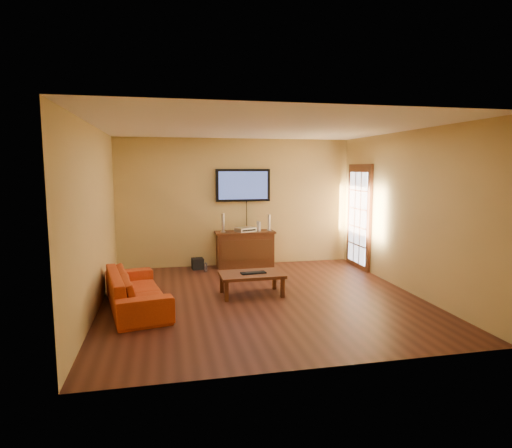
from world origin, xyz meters
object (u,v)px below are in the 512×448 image
object	(u,v)px
coffee_table	(252,276)
television	(243,185)
subwoofer	(198,264)
av_receiver	(245,229)
speaker_right	(269,223)
game_console	(259,226)
media_console	(245,249)
bottle	(205,267)
keyboard	(253,273)
sofa	(136,283)
speaker_left	(223,224)

from	to	relation	value
coffee_table	television	bearing A→B (deg)	83.11
subwoofer	av_receiver	bearing A→B (deg)	-5.80
speaker_right	game_console	bearing A→B (deg)	-179.53
media_console	bottle	size ratio (longest dim) A/B	6.68
media_console	keyboard	distance (m)	2.09
game_console	bottle	size ratio (longest dim) A/B	1.07
av_receiver	subwoofer	xyz separation A→B (m)	(-1.01, -0.01, -0.69)
sofa	bottle	size ratio (longest dim) A/B	10.20
sofa	bottle	bearing A→B (deg)	-41.58
television	coffee_table	bearing A→B (deg)	-96.89
game_console	keyboard	world-z (taller)	game_console
speaker_right	keyboard	xyz separation A→B (m)	(-0.78, -2.10, -0.53)
subwoofer	keyboard	world-z (taller)	keyboard
television	av_receiver	world-z (taller)	television
av_receiver	speaker_right	bearing A→B (deg)	-17.46
speaker_left	subwoofer	bearing A→B (deg)	-178.49
sofa	keyboard	size ratio (longest dim) A/B	4.51
sofa	bottle	distance (m)	2.41
sofa	keyboard	xyz separation A→B (m)	(1.84, 0.26, 0.01)
coffee_table	game_console	world-z (taller)	game_console
television	speaker_right	world-z (taller)	television
media_console	coffee_table	distance (m)	2.07
game_console	keyboard	xyz separation A→B (m)	(-0.55, -2.10, -0.48)
game_console	bottle	distance (m)	1.43
subwoofer	bottle	size ratio (longest dim) A/B	1.22
subwoofer	bottle	distance (m)	0.28
speaker_right	game_console	size ratio (longest dim) A/B	1.71
keyboard	speaker_right	bearing A→B (deg)	69.71
coffee_table	subwoofer	size ratio (longest dim) A/B	4.59
subwoofer	speaker_right	bearing A→B (deg)	-4.15
sofa	speaker_left	bearing A→B (deg)	-45.91
game_console	subwoofer	distance (m)	1.50
media_console	television	size ratio (longest dim) A/B	1.07
av_receiver	bottle	distance (m)	1.15
game_console	bottle	xyz separation A→B (m)	(-1.17, -0.30, -0.77)
speaker_left	speaker_right	size ratio (longest dim) A/B	1.14
television	speaker_right	distance (m)	0.98
bottle	av_receiver	bearing A→B (deg)	16.27
media_console	television	distance (m)	1.35
game_console	subwoofer	xyz separation A→B (m)	(-1.31, -0.06, -0.74)
sofa	game_console	size ratio (longest dim) A/B	9.49
av_receiver	game_console	bearing A→B (deg)	-13.73
game_console	bottle	bearing A→B (deg)	-173.83
speaker_left	coffee_table	bearing A→B (deg)	-84.60
coffee_table	sofa	size ratio (longest dim) A/B	0.55
coffee_table	speaker_right	size ratio (longest dim) A/B	3.04
game_console	subwoofer	bearing A→B (deg)	174.17
television	coffee_table	distance (m)	2.67
av_receiver	bottle	bearing A→B (deg)	173.47
bottle	keyboard	world-z (taller)	keyboard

